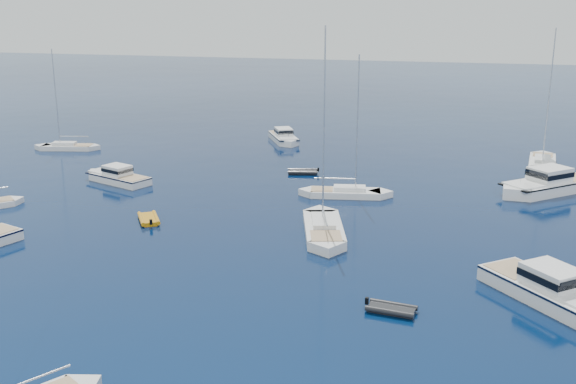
# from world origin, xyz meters

# --- Properties ---
(ground) EXTENTS (400.00, 400.00, 0.00)m
(ground) POSITION_xyz_m (0.00, 0.00, 0.00)
(ground) COLOR #08244F
(ground) RESTS_ON ground
(motor_cruiser_right) EXTENTS (10.61, 11.30, 3.12)m
(motor_cruiser_right) POSITION_xyz_m (19.48, 13.86, 0.00)
(motor_cruiser_right) COLOR silver
(motor_cruiser_right) RESTS_ON ground
(motor_cruiser_far_l) EXTENTS (9.71, 6.06, 2.44)m
(motor_cruiser_far_l) POSITION_xyz_m (-24.03, 34.82, 0.00)
(motor_cruiser_far_l) COLOR silver
(motor_cruiser_far_l) RESTS_ON ground
(motor_cruiser_distant) EXTENTS (12.11, 11.75, 3.39)m
(motor_cruiser_distant) POSITION_xyz_m (21.58, 42.60, 0.00)
(motor_cruiser_distant) COLOR white
(motor_cruiser_distant) RESTS_ON ground
(motor_cruiser_horizon) EXTENTS (7.00, 9.65, 2.47)m
(motor_cruiser_horizon) POSITION_xyz_m (-12.05, 61.29, 0.00)
(motor_cruiser_horizon) COLOR white
(motor_cruiser_horizon) RESTS_ON ground
(sailboat_mid_r) EXTENTS (6.48, 12.74, 18.13)m
(sailboat_mid_r) POSITION_xyz_m (1.78, 23.65, 0.00)
(sailboat_mid_r) COLOR silver
(sailboat_mid_r) RESTS_ON ground
(sailboat_centre) EXTENTS (10.45, 4.31, 14.91)m
(sailboat_centre) POSITION_xyz_m (1.50, 35.71, 0.00)
(sailboat_centre) COLOR white
(sailboat_centre) RESTS_ON ground
(sailboat_sails_r) EXTENTS (4.10, 11.82, 17.03)m
(sailboat_sails_r) POSITION_xyz_m (22.21, 55.25, 0.00)
(sailboat_sails_r) COLOR white
(sailboat_sails_r) RESTS_ON ground
(sailboat_far_l) EXTENTS (9.73, 4.43, 13.86)m
(sailboat_far_l) POSITION_xyz_m (-38.91, 48.59, 0.00)
(sailboat_far_l) COLOR silver
(sailboat_far_l) RESTS_ON ground
(tender_yellow) EXTENTS (3.73, 4.26, 0.95)m
(tender_yellow) POSITION_xyz_m (-14.35, 22.90, 0.00)
(tender_yellow) COLOR #C37E0B
(tender_yellow) RESTS_ON ground
(tender_grey_near) EXTENTS (3.53, 2.26, 0.95)m
(tender_grey_near) POSITION_xyz_m (9.28, 9.60, 0.00)
(tender_grey_near) COLOR black
(tender_grey_near) RESTS_ON ground
(tender_grey_far) EXTENTS (3.95, 2.73, 0.95)m
(tender_grey_far) POSITION_xyz_m (-5.00, 43.77, 0.00)
(tender_grey_far) COLOR black
(tender_grey_far) RESTS_ON ground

